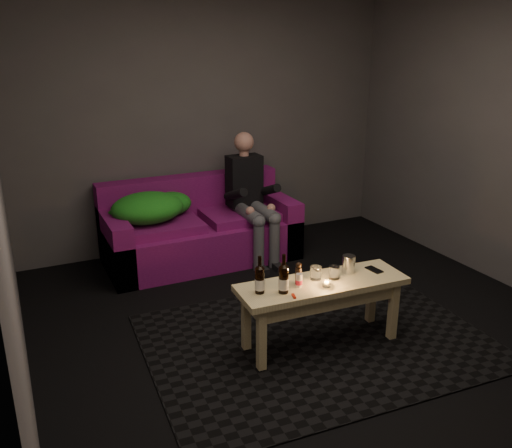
{
  "coord_description": "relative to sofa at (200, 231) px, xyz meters",
  "views": [
    {
      "loc": [
        -1.97,
        -3.01,
        2.1
      ],
      "look_at": [
        -0.06,
        0.99,
        0.59
      ],
      "focal_mm": 38.0,
      "sensor_mm": 36.0,
      "label": 1
    }
  ],
  "objects": [
    {
      "name": "salt_shaker",
      "position": [
        0.04,
        -1.91,
        0.26
      ],
      "size": [
        0.05,
        0.05,
        0.09
      ],
      "primitive_type": "cylinder",
      "rotation": [
        0.0,
        0.0,
        -0.17
      ],
      "color": "silver",
      "rests_on": "coffee_table"
    },
    {
      "name": "coffee_table",
      "position": [
        0.23,
        -1.91,
        0.12
      ],
      "size": [
        1.24,
        0.45,
        0.5
      ],
      "rotation": [
        0.0,
        0.0,
        -0.05
      ],
      "color": "tan",
      "rests_on": "rug"
    },
    {
      "name": "person",
      "position": [
        0.49,
        -0.15,
        0.35
      ],
      "size": [
        0.34,
        0.77,
        1.24
      ],
      "color": "black",
      "rests_on": "sofa"
    },
    {
      "name": "sofa",
      "position": [
        0.0,
        0.0,
        0.0
      ],
      "size": [
        1.86,
        0.84,
        0.8
      ],
      "color": "#6C0E5D",
      "rests_on": "floor"
    },
    {
      "name": "floor",
      "position": [
        0.29,
        -1.82,
        -0.29
      ],
      "size": [
        4.5,
        4.5,
        0.0
      ],
      "primitive_type": "plane",
      "color": "black",
      "rests_on": "ground"
    },
    {
      "name": "smartphone",
      "position": [
        0.68,
        -1.91,
        0.21
      ],
      "size": [
        0.08,
        0.14,
        0.01
      ],
      "primitive_type": "cube",
      "rotation": [
        0.0,
        0.0,
        0.11
      ],
      "color": "black",
      "rests_on": "coffee_table"
    },
    {
      "name": "tumbler_back",
      "position": [
        0.2,
        -1.86,
        0.26
      ],
      "size": [
        0.1,
        0.1,
        0.09
      ],
      "primitive_type": "cylinder",
      "rotation": [
        0.0,
        0.0,
        0.38
      ],
      "color": "white",
      "rests_on": "coffee_table"
    },
    {
      "name": "tumbler_front",
      "position": [
        0.33,
        -1.91,
        0.25
      ],
      "size": [
        0.09,
        0.09,
        0.09
      ],
      "primitive_type": "cylinder",
      "rotation": [
        0.0,
        0.0,
        -0.28
      ],
      "color": "white",
      "rests_on": "coffee_table"
    },
    {
      "name": "pepper_mill",
      "position": [
        0.06,
        -1.87,
        0.27
      ],
      "size": [
        0.05,
        0.05,
        0.12
      ],
      "primitive_type": "cylinder",
      "rotation": [
        0.0,
        0.0,
        0.21
      ],
      "color": "black",
      "rests_on": "coffee_table"
    },
    {
      "name": "rug",
      "position": [
        0.23,
        -1.86,
        -0.28
      ],
      "size": [
        2.53,
        1.9,
        0.01
      ],
      "primitive_type": "cube",
      "rotation": [
        0.0,
        0.0,
        -0.05
      ],
      "color": "black",
      "rests_on": "floor"
    },
    {
      "name": "beer_bottle_b",
      "position": [
        -0.1,
        -1.95,
        0.31
      ],
      "size": [
        0.07,
        0.07,
        0.27
      ],
      "color": "black",
      "rests_on": "coffee_table"
    },
    {
      "name": "steel_cup",
      "position": [
        0.48,
        -1.85,
        0.27
      ],
      "size": [
        0.09,
        0.09,
        0.13
      ],
      "primitive_type": "cylinder",
      "rotation": [
        0.0,
        0.0,
        -0.01
      ],
      "color": "#B6B9BE",
      "rests_on": "coffee_table"
    },
    {
      "name": "room",
      "position": [
        0.29,
        -1.35,
        1.35
      ],
      "size": [
        4.5,
        4.5,
        4.5
      ],
      "color": "silver",
      "rests_on": "ground"
    },
    {
      "name": "green_blanket",
      "position": [
        -0.48,
        -0.01,
        0.31
      ],
      "size": [
        0.82,
        0.56,
        0.28
      ],
      "color": "#178222",
      "rests_on": "sofa"
    },
    {
      "name": "red_lighter",
      "position": [
        -0.07,
        -2.03,
        0.21
      ],
      "size": [
        0.03,
        0.07,
        0.01
      ],
      "primitive_type": "cube",
      "rotation": [
        0.0,
        0.0,
        -0.26
      ],
      "color": "#B6200B",
      "rests_on": "coffee_table"
    },
    {
      "name": "tealight",
      "position": [
        0.21,
        -2.0,
        0.23
      ],
      "size": [
        0.06,
        0.06,
        0.04
      ],
      "color": "white",
      "rests_on": "coffee_table"
    },
    {
      "name": "beer_bottle_a",
      "position": [
        -0.25,
        -1.88,
        0.3
      ],
      "size": [
        0.07,
        0.07,
        0.26
      ],
      "color": "black",
      "rests_on": "coffee_table"
    }
  ]
}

